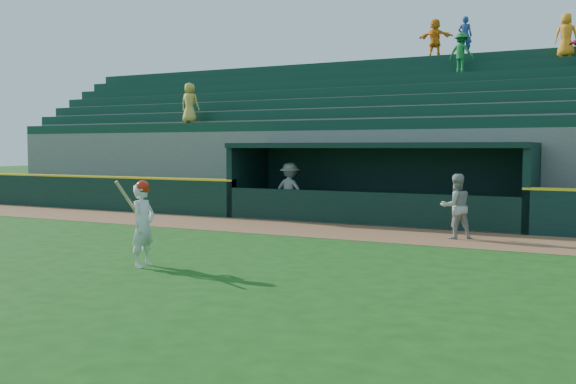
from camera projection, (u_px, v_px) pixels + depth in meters
The scene contains 9 objects.
ground at pixel (253, 259), 13.33m from camera, with size 120.00×120.00×0.00m, color #174711.
warning_track at pixel (342, 231), 17.69m from camera, with size 40.00×3.00×0.01m, color brown.
field_wall_left at pixel (62, 192), 24.64m from camera, with size 15.50×0.30×1.20m, color black.
wall_stripe_left at pixel (62, 176), 24.59m from camera, with size 15.50×0.32×0.06m, color yellow.
dugout_player_front at pixel (456, 206), 16.23m from camera, with size 0.80×0.63×1.65m, color #9D9D98.
dugout_player_inside at pixel (290, 190), 21.10m from camera, with size 1.17×0.67×1.81m, color #A9A9A4.
dugout at pixel (379, 178), 20.36m from camera, with size 9.40×2.80×2.46m.
stands at pixel (419, 145), 24.34m from camera, with size 34.50×6.29×7.60m.
batter_at_plate at pixel (143, 223), 12.44m from camera, with size 0.53×0.75×1.70m.
Camera 1 is at (6.61, -11.45, 2.32)m, focal length 40.00 mm.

